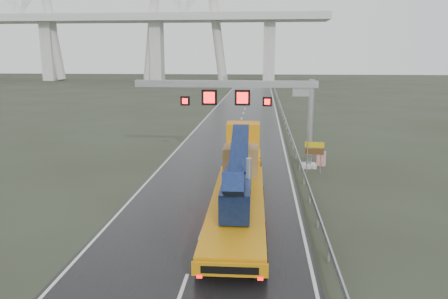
# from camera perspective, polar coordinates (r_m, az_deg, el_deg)

# --- Properties ---
(ground) EXTENTS (400.00, 400.00, 0.00)m
(ground) POSITION_cam_1_polar(r_m,az_deg,el_deg) (19.84, -4.41, -14.97)
(ground) COLOR #2A2E20
(ground) RESTS_ON ground
(road) EXTENTS (11.00, 200.00, 0.02)m
(road) POSITION_cam_1_polar(r_m,az_deg,el_deg) (58.19, 2.01, 3.25)
(road) COLOR black
(road) RESTS_ON ground
(guardrail) EXTENTS (0.20, 140.00, 1.40)m
(guardrail) POSITION_cam_1_polar(r_m,az_deg,el_deg) (48.23, 8.64, 2.08)
(guardrail) COLOR gray
(guardrail) RESTS_ON ground
(sign_gantry) EXTENTS (14.90, 1.20, 7.42)m
(sign_gantry) POSITION_cam_1_polar(r_m,az_deg,el_deg) (35.57, 3.57, 6.63)
(sign_gantry) COLOR #BBBAB5
(sign_gantry) RESTS_ON ground
(heavy_haul_truck) EXTENTS (3.24, 19.84, 4.65)m
(heavy_haul_truck) POSITION_cam_1_polar(r_m,az_deg,el_deg) (28.11, 2.12, -2.76)
(heavy_haul_truck) COLOR orange
(heavy_haul_truck) RESTS_ON ground
(exit_sign_pair) EXTENTS (1.47, 0.28, 2.54)m
(exit_sign_pair) POSITION_cam_1_polar(r_m,az_deg,el_deg) (34.58, 11.71, -0.21)
(exit_sign_pair) COLOR gray
(exit_sign_pair) RESTS_ON ground
(striped_barrier) EXTENTS (0.79, 0.54, 1.22)m
(striped_barrier) POSITION_cam_1_polar(r_m,az_deg,el_deg) (37.35, 12.58, -1.17)
(striped_barrier) COLOR red
(striped_barrier) RESTS_ON ground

